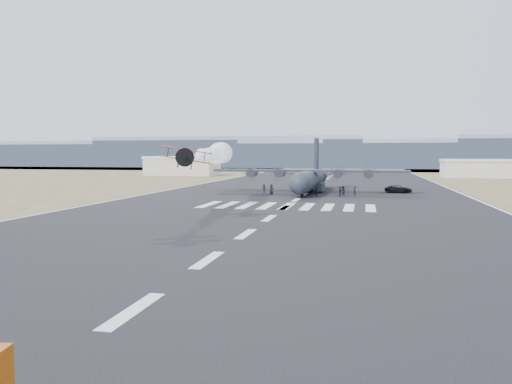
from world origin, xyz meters
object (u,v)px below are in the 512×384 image
(crew_b, at_px, (343,191))
(crew_d, at_px, (340,192))
(hangar_left, at_px, (183,166))
(crew_a, at_px, (317,191))
(hangar_right, at_px, (475,168))
(aerobatic_biplane, at_px, (186,156))
(crew_c, at_px, (264,188))
(crew_e, at_px, (271,189))
(transport_aircraft, at_px, (310,178))
(support_vehicle, at_px, (399,189))
(crew_f, at_px, (312,190))
(crew_h, at_px, (342,190))
(crew_g, at_px, (355,191))

(crew_b, height_order, crew_d, crew_d)
(hangar_left, relative_size, crew_a, 12.93)
(hangar_right, relative_size, aerobatic_biplane, 3.46)
(crew_c, relative_size, crew_e, 0.89)
(crew_c, distance_m, crew_e, 3.42)
(transport_aircraft, bearing_deg, crew_c, -152.97)
(transport_aircraft, bearing_deg, support_vehicle, 6.48)
(aerobatic_biplane, xyz_separation_m, crew_b, (16.33, 39.22, -6.59))
(crew_f, bearing_deg, crew_h, -81.07)
(crew_h, bearing_deg, crew_b, 27.17)
(crew_d, bearing_deg, crew_g, 154.36)
(crew_a, xyz_separation_m, crew_f, (-1.24, 3.31, -0.00))
(crew_c, relative_size, crew_g, 0.96)
(crew_h, bearing_deg, crew_f, -45.66)
(hangar_right, bearing_deg, crew_c, -125.51)
(aerobatic_biplane, bearing_deg, crew_h, 60.26)
(support_vehicle, relative_size, crew_g, 3.06)
(crew_a, distance_m, crew_h, 7.27)
(crew_b, relative_size, crew_f, 0.89)
(hangar_left, relative_size, aerobatic_biplane, 4.13)
(hangar_left, distance_m, crew_b, 94.52)
(hangar_right, distance_m, crew_a, 93.34)
(hangar_left, xyz_separation_m, crew_f, (53.51, -74.37, -2.46))
(hangar_left, height_order, crew_e, hangar_left)
(support_vehicle, bearing_deg, transport_aircraft, 102.73)
(crew_h, bearing_deg, crew_g, 62.67)
(hangar_left, bearing_deg, crew_g, -50.45)
(support_vehicle, relative_size, crew_a, 2.83)
(crew_a, bearing_deg, hangar_right, -57.22)
(hangar_right, relative_size, crew_f, 10.83)
(hangar_right, height_order, crew_f, hangar_right)
(aerobatic_biplane, relative_size, transport_aircraft, 0.15)
(support_vehicle, bearing_deg, hangar_right, -14.53)
(transport_aircraft, relative_size, crew_b, 22.88)
(crew_g, bearing_deg, support_vehicle, 152.42)
(crew_e, height_order, crew_g, crew_e)
(hangar_right, relative_size, crew_g, 11.70)
(transport_aircraft, xyz_separation_m, crew_f, (1.11, -7.51, -1.92))
(crew_d, bearing_deg, hangar_right, 170.40)
(crew_g, bearing_deg, crew_h, -121.65)
(crew_b, bearing_deg, hangar_right, -133.41)
(crew_e, bearing_deg, crew_a, -52.58)
(crew_a, bearing_deg, crew_g, -92.55)
(support_vehicle, bearing_deg, crew_d, 145.00)
(transport_aircraft, height_order, crew_e, transport_aircraft)
(crew_b, bearing_deg, aerobatic_biplane, 50.22)
(hangar_right, relative_size, crew_b, 12.22)
(crew_b, bearing_deg, crew_c, -26.32)
(crew_c, xyz_separation_m, crew_e, (2.02, -2.76, 0.10))
(crew_a, xyz_separation_m, crew_e, (-9.01, 3.84, -0.00))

